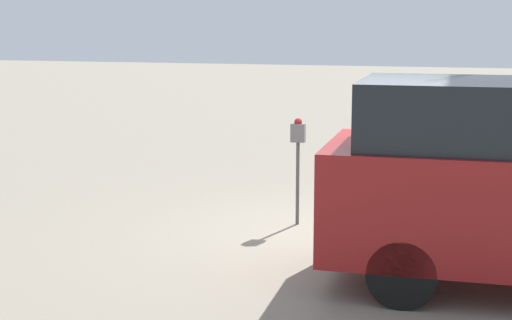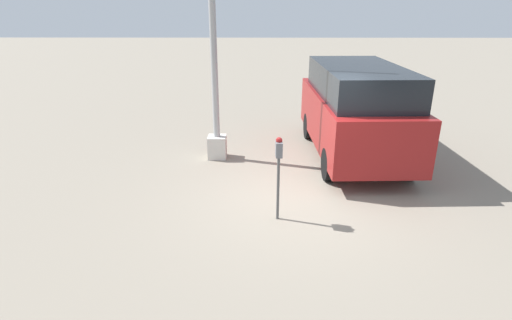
% 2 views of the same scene
% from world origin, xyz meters
% --- Properties ---
extents(ground_plane, '(80.00, 80.00, 0.00)m').
position_xyz_m(ground_plane, '(0.00, 0.00, 0.00)').
color(ground_plane, gray).
extents(parking_meter_near, '(0.20, 0.12, 1.52)m').
position_xyz_m(parking_meter_near, '(-0.76, 0.49, 1.12)').
color(parking_meter_near, '#4C4C4C').
rests_on(parking_meter_near, ground).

